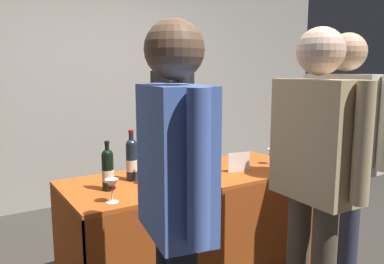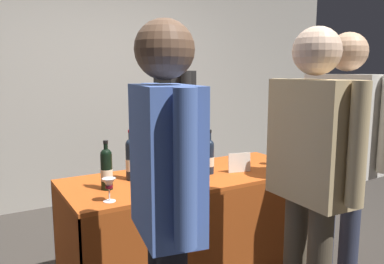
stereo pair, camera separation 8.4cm
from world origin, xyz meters
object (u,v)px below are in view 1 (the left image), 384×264
Objects in this scene: tasting_table at (192,206)px; wine_glass_mid at (112,185)px; flower_vase at (165,166)px; wine_glass_near_vendor at (272,153)px; vendor_presenter at (172,121)px; wine_glass_near_taster at (189,171)px; display_bottle_0 at (132,159)px; featured_wine_bottle at (157,153)px; taster_foreground_right at (315,164)px.

wine_glass_mid is (-0.68, -0.25, 0.33)m from tasting_table.
tasting_table is at bearing 25.98° from flower_vase.
vendor_presenter is (-0.49, 0.71, 0.21)m from wine_glass_near_vendor.
flower_vase is at bearing 157.44° from wine_glass_near_taster.
display_bottle_0 is at bearing 167.24° from tasting_table.
featured_wine_bottle is 0.18× the size of vendor_presenter.
display_bottle_0 is 0.26m from flower_vase.
wine_glass_mid is (-0.52, -0.47, -0.04)m from featured_wine_bottle.
featured_wine_bottle is 0.28m from display_bottle_0.
taster_foreground_right reaches higher than display_bottle_0.
wine_glass_mid is at bearing 52.33° from taster_foreground_right.
display_bottle_0 is at bearing 30.47° from taster_foreground_right.
tasting_table is 5.68× the size of featured_wine_bottle.
vendor_presenter is (0.35, 0.41, 0.16)m from featured_wine_bottle.
display_bottle_0 is 0.80× the size of flower_vase.
wine_glass_near_vendor is 0.97m from flower_vase.
taster_foreground_right is (0.80, -0.69, 0.16)m from wine_glass_mid.
featured_wine_bottle is 2.48× the size of wine_glass_near_taster.
wine_glass_near_taster is (-0.83, -0.13, 0.00)m from wine_glass_near_vendor.
wine_glass_mid is (-1.36, -0.18, 0.01)m from wine_glass_near_vendor.
taster_foreground_right reaches higher than flower_vase.
wine_glass_near_taster reaches higher than tasting_table.
wine_glass_near_taster is at bearing -47.75° from display_bottle_0.
wine_glass_near_vendor is 0.84m from wine_glass_near_taster.
tasting_table is 4.19× the size of flower_vase.
vendor_presenter is at bearing 58.18° from flower_vase.
taster_foreground_right is at bearing 5.55° from vendor_presenter.
wine_glass_mid is 1.07m from taster_foreground_right.
display_bottle_0 is 0.44m from wine_glass_mid.
display_bottle_0 is 0.83m from vendor_presenter.
wine_glass_mid is at bearing -159.62° from tasting_table.
taster_foreground_right is (0.41, -0.80, 0.12)m from flower_vase.
vendor_presenter reaches higher than wine_glass_near_vendor.
wine_glass_mid reaches higher than wine_glass_near_taster.
vendor_presenter is (0.60, 0.54, 0.15)m from display_bottle_0.
vendor_presenter reaches higher than taster_foreground_right.
wine_glass_near_vendor is at bearing -19.08° from featured_wine_bottle.
taster_foreground_right reaches higher than wine_glass_near_taster.
wine_glass_near_taster is (0.01, -0.42, -0.04)m from featured_wine_bottle.
display_bottle_0 reaches higher than tasting_table.
flower_vase is (-0.13, -0.36, -0.00)m from featured_wine_bottle.
wine_glass_near_taster is at bearing -14.28° from vendor_presenter.
flower_vase is (0.39, 0.11, 0.04)m from wine_glass_mid.
vendor_presenter reaches higher than flower_vase.
flower_vase is 0.25× the size of taster_foreground_right.
wine_glass_mid is at bearing -127.80° from display_bottle_0.
display_bottle_0 is at bearing -40.11° from vendor_presenter.
wine_glass_near_vendor is at bearing 7.52° from wine_glass_mid.
wine_glass_near_taster is at bearing -171.38° from wine_glass_near_vendor.
wine_glass_near_vendor is at bearing -8.51° from display_bottle_0.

